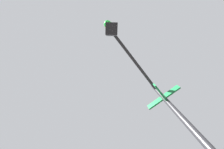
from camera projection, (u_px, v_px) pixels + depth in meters
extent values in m
cylinder|color=black|center=(135.00, 62.00, 4.29)|extent=(1.53, 1.80, 0.09)
cube|color=black|center=(112.00, 30.00, 3.65)|extent=(0.28, 0.28, 0.80)
sphere|color=red|center=(108.00, 26.00, 3.86)|extent=(0.18, 0.18, 0.18)
sphere|color=orange|center=(108.00, 25.00, 3.62)|extent=(0.18, 0.18, 0.18)
sphere|color=green|center=(108.00, 24.00, 3.38)|extent=(0.18, 0.18, 0.18)
cube|color=#0F5128|center=(166.00, 101.00, 3.65)|extent=(0.74, 0.87, 0.20)
cube|color=#0F5128|center=(163.00, 97.00, 3.87)|extent=(0.79, 0.67, 0.20)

